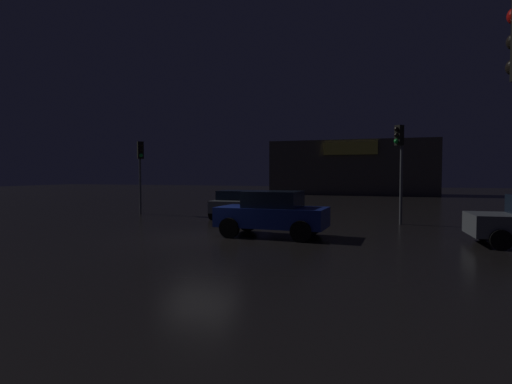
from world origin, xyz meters
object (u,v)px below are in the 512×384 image
(traffic_signal_main, at_px, (400,152))
(traffic_signal_opposite, at_px, (140,160))
(car_far, at_px, (236,203))
(store_building, at_px, (353,168))
(car_near, at_px, (272,213))

(traffic_signal_main, xyz_separation_m, traffic_signal_opposite, (-13.49, 0.53, -0.21))
(traffic_signal_opposite, bearing_deg, car_far, 0.10)
(traffic_signal_opposite, relative_size, car_far, 1.02)
(traffic_signal_main, bearing_deg, store_building, 98.72)
(car_near, bearing_deg, traffic_signal_opposite, 148.85)
(traffic_signal_main, bearing_deg, car_near, -131.41)
(traffic_signal_main, height_order, traffic_signal_opposite, traffic_signal_main)
(car_near, xyz_separation_m, car_far, (-3.46, 5.51, -0.10))
(store_building, bearing_deg, traffic_signal_opposite, -109.29)
(traffic_signal_main, bearing_deg, traffic_signal_opposite, 177.74)
(traffic_signal_main, distance_m, car_far, 8.25)
(store_building, xyz_separation_m, car_near, (-0.22, -32.13, -2.07))
(store_building, relative_size, car_far, 4.41)
(traffic_signal_main, bearing_deg, car_far, 176.05)
(traffic_signal_main, distance_m, car_near, 7.04)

